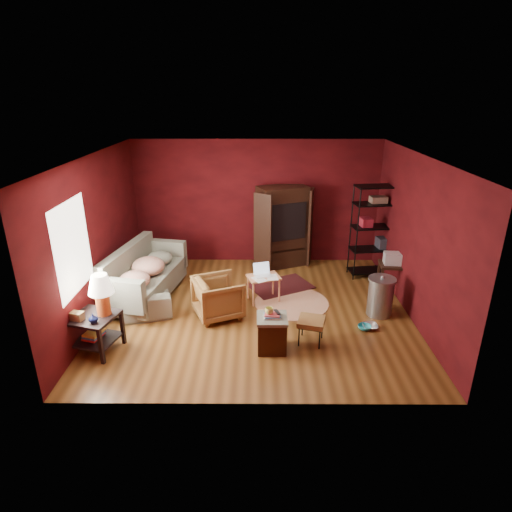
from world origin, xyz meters
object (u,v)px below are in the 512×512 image
at_px(hamper, 272,333).
at_px(laptop_desk, 263,279).
at_px(wire_shelving, 376,227).
at_px(tv_armoire, 283,225).
at_px(side_table, 98,306).
at_px(sofa, 145,277).
at_px(armchair, 218,296).

height_order(hamper, laptop_desk, laptop_desk).
bearing_deg(laptop_desk, hamper, -104.17).
xyz_separation_m(hamper, wire_shelving, (2.26, 2.88, 0.79)).
bearing_deg(tv_armoire, hamper, -117.24).
height_order(side_table, tv_armoire, tv_armoire).
bearing_deg(sofa, armchair, -132.12).
distance_m(armchair, side_table, 2.05).
relative_size(side_table, tv_armoire, 0.69).
xyz_separation_m(side_table, wire_shelving, (4.90, 2.89, 0.34)).
xyz_separation_m(armchair, hamper, (0.92, -1.06, -0.10)).
xyz_separation_m(laptop_desk, wire_shelving, (2.38, 1.23, 0.64)).
distance_m(laptop_desk, wire_shelving, 2.75).
distance_m(sofa, armchair, 1.66).
bearing_deg(hamper, wire_shelving, 51.90).
relative_size(armchair, hamper, 1.22).
xyz_separation_m(armchair, tv_armoire, (1.25, 2.38, 0.55)).
distance_m(side_table, wire_shelving, 5.69).
bearing_deg(armchair, wire_shelving, -82.98).
xyz_separation_m(sofa, side_table, (-0.23, -1.81, 0.34)).
xyz_separation_m(sofa, armchair, (1.48, -0.75, -0.02)).
bearing_deg(wire_shelving, side_table, -157.03).
relative_size(sofa, side_table, 1.70).
bearing_deg(armchair, hamper, -161.84).
height_order(armchair, tv_armoire, tv_armoire).
bearing_deg(armchair, tv_armoire, -50.49).
relative_size(armchair, wire_shelving, 0.40).
relative_size(sofa, hamper, 3.27).
relative_size(sofa, tv_armoire, 1.17).
bearing_deg(laptop_desk, armchair, -161.48).
relative_size(hamper, tv_armoire, 0.36).
height_order(armchair, wire_shelving, wire_shelving).
height_order(side_table, hamper, side_table).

